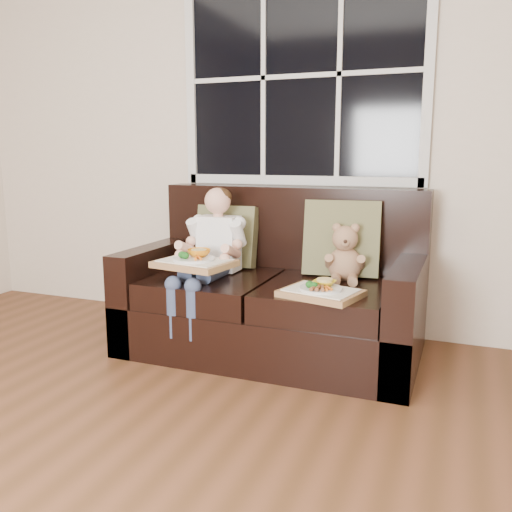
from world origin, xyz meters
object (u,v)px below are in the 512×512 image
at_px(loveseat, 275,298).
at_px(tray_right, 321,291).
at_px(teddy_bear, 345,257).
at_px(tray_left, 195,261).
at_px(child, 212,246).

relative_size(loveseat, tray_right, 3.86).
height_order(loveseat, teddy_bear, loveseat).
height_order(teddy_bear, tray_right, teddy_bear).
bearing_deg(tray_left, teddy_bear, 35.61).
xyz_separation_m(loveseat, child, (-0.36, -0.12, 0.32)).
bearing_deg(tray_left, loveseat, 53.11).
xyz_separation_m(child, tray_right, (0.74, -0.25, -0.15)).
distance_m(teddy_bear, tray_left, 0.85).
bearing_deg(teddy_bear, tray_right, -105.67).
height_order(loveseat, tray_left, loveseat).
bearing_deg(loveseat, tray_right, -44.14).
relative_size(loveseat, teddy_bear, 4.94).
relative_size(tray_left, tray_right, 1.02).
bearing_deg(teddy_bear, loveseat, 173.58).
relative_size(teddy_bear, tray_right, 0.78).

